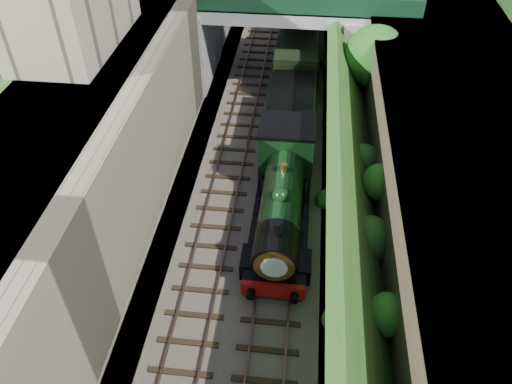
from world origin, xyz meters
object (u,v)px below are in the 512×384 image
road_bridge (295,28)px  locomotive (282,196)px  tender (291,118)px  tree (376,58)px

road_bridge → locomotive: size_ratio=1.56×
tender → tree: bearing=25.0°
tree → tender: tree is taller
tree → tender: bearing=-155.0°
tree → road_bridge: bearing=134.2°
tree → locomotive: (-4.71, -9.56, -2.75)m
locomotive → tender: bearing=90.0°
tree → tender: 6.02m
road_bridge → tender: size_ratio=2.67×
road_bridge → locomotive: bearing=-89.0°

